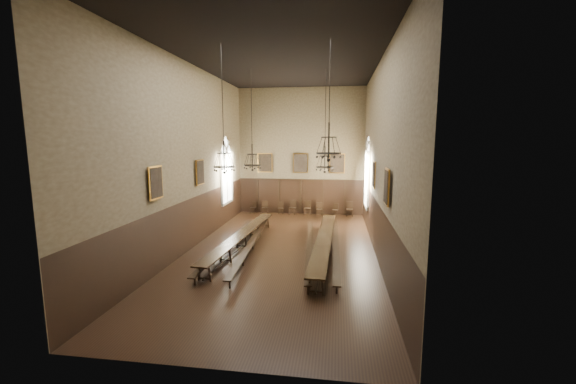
% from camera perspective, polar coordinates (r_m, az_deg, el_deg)
% --- Properties ---
extents(floor, '(9.00, 18.00, 0.02)m').
position_cam_1_polar(floor, '(17.35, -1.12, -9.58)').
color(floor, black).
rests_on(floor, ground).
extents(ceiling, '(9.00, 18.00, 0.02)m').
position_cam_1_polar(ceiling, '(16.89, -1.21, 20.93)').
color(ceiling, black).
rests_on(ceiling, ground).
extents(wall_back, '(9.00, 0.02, 9.00)m').
position_cam_1_polar(wall_back, '(25.44, 2.08, 6.51)').
color(wall_back, '#776749').
rests_on(wall_back, ground).
extents(wall_front, '(9.00, 0.02, 9.00)m').
position_cam_1_polar(wall_front, '(7.78, -11.78, 1.95)').
color(wall_front, '#776749').
rests_on(wall_front, ground).
extents(wall_left, '(0.02, 18.00, 9.00)m').
position_cam_1_polar(wall_left, '(17.80, -15.72, 5.37)').
color(wall_left, '#776749').
rests_on(wall_left, ground).
extents(wall_right, '(0.02, 18.00, 9.00)m').
position_cam_1_polar(wall_right, '(16.42, 14.64, 5.18)').
color(wall_right, '#776749').
rests_on(wall_right, ground).
extents(wainscot_panelling, '(9.00, 18.00, 2.50)m').
position_cam_1_polar(wainscot_panelling, '(17.00, -1.13, -5.54)').
color(wainscot_panelling, black).
rests_on(wainscot_panelling, floor).
extents(table_left, '(1.29, 9.52, 0.74)m').
position_cam_1_polar(table_left, '(17.88, -7.48, -7.82)').
color(table_left, black).
rests_on(table_left, floor).
extents(table_right, '(0.95, 10.17, 0.79)m').
position_cam_1_polar(table_right, '(16.97, 5.87, -8.60)').
color(table_right, black).
rests_on(table_right, floor).
extents(bench_left_outer, '(0.42, 9.37, 0.42)m').
position_cam_1_polar(bench_left_outer, '(17.75, -9.59, -8.33)').
color(bench_left_outer, black).
rests_on(bench_left_outer, floor).
extents(bench_left_inner, '(0.90, 10.12, 0.46)m').
position_cam_1_polar(bench_left_inner, '(17.65, -5.72, -8.28)').
color(bench_left_inner, black).
rests_on(bench_left_inner, floor).
extents(bench_right_inner, '(0.91, 9.35, 0.42)m').
position_cam_1_polar(bench_right_inner, '(16.91, 3.49, -9.09)').
color(bench_right_inner, black).
rests_on(bench_right_inner, floor).
extents(bench_right_outer, '(0.45, 9.91, 0.45)m').
position_cam_1_polar(bench_right_outer, '(17.17, 7.70, -8.81)').
color(bench_right_outer, black).
rests_on(bench_right_outer, floor).
extents(chair_0, '(0.48, 0.48, 0.87)m').
position_cam_1_polar(chair_0, '(26.04, -5.64, -2.88)').
color(chair_0, black).
rests_on(chair_0, floor).
extents(chair_1, '(0.53, 0.53, 0.95)m').
position_cam_1_polar(chair_1, '(25.81, -3.69, -2.90)').
color(chair_1, black).
rests_on(chair_1, floor).
extents(chair_2, '(0.41, 0.41, 0.87)m').
position_cam_1_polar(chair_2, '(25.73, -1.19, -2.97)').
color(chair_2, black).
rests_on(chair_2, floor).
extents(chair_3, '(0.52, 0.52, 1.04)m').
position_cam_1_polar(chair_3, '(25.51, 0.74, -2.96)').
color(chair_3, black).
rests_on(chair_3, floor).
extents(chair_4, '(0.48, 0.48, 0.99)m').
position_cam_1_polar(chair_4, '(25.48, 3.17, -3.02)').
color(chair_4, black).
rests_on(chair_4, floor).
extents(chair_5, '(0.45, 0.45, 0.91)m').
position_cam_1_polar(chair_5, '(25.31, 5.08, -3.17)').
color(chair_5, black).
rests_on(chair_5, floor).
extents(chair_6, '(0.47, 0.47, 0.88)m').
position_cam_1_polar(chair_6, '(25.31, 7.61, -3.23)').
color(chair_6, black).
rests_on(chair_6, floor).
extents(chair_7, '(0.46, 0.46, 1.03)m').
position_cam_1_polar(chair_7, '(25.31, 9.93, -3.18)').
color(chair_7, black).
rests_on(chair_7, floor).
extents(chandelier_back_left, '(0.92, 0.92, 5.16)m').
position_cam_1_polar(chandelier_back_left, '(18.95, -5.81, 5.27)').
color(chandelier_back_left, black).
rests_on(chandelier_back_left, ceiling).
extents(chandelier_back_right, '(0.94, 0.94, 5.29)m').
position_cam_1_polar(chandelier_back_right, '(19.23, 5.96, 4.96)').
color(chandelier_back_right, black).
rests_on(chandelier_back_right, ceiling).
extents(chandelier_front_left, '(0.85, 0.85, 4.87)m').
position_cam_1_polar(chandelier_front_left, '(14.35, -10.31, 5.30)').
color(chandelier_front_left, black).
rests_on(chandelier_front_left, ceiling).
extents(chandelier_front_right, '(0.94, 0.94, 4.32)m').
position_cam_1_polar(chandelier_front_right, '(13.50, 6.60, 7.36)').
color(chandelier_front_right, black).
rests_on(chandelier_front_right, ceiling).
extents(portrait_back_0, '(1.10, 0.12, 1.40)m').
position_cam_1_polar(portrait_back_0, '(25.75, -3.74, 4.74)').
color(portrait_back_0, '#B2792A').
rests_on(portrait_back_0, wall_back).
extents(portrait_back_1, '(1.10, 0.12, 1.40)m').
position_cam_1_polar(portrait_back_1, '(25.35, 2.04, 4.69)').
color(portrait_back_1, '#B2792A').
rests_on(portrait_back_1, wall_back).
extents(portrait_back_2, '(1.10, 0.12, 1.40)m').
position_cam_1_polar(portrait_back_2, '(25.22, 7.95, 4.60)').
color(portrait_back_2, '#B2792A').
rests_on(portrait_back_2, wall_back).
extents(portrait_left_0, '(0.12, 1.00, 1.30)m').
position_cam_1_polar(portrait_left_0, '(18.72, -14.03, 3.12)').
color(portrait_left_0, '#B2792A').
rests_on(portrait_left_0, wall_left).
extents(portrait_left_1, '(0.12, 1.00, 1.30)m').
position_cam_1_polar(portrait_left_1, '(14.67, -20.59, 1.42)').
color(portrait_left_1, '#B2792A').
rests_on(portrait_left_1, wall_left).
extents(portrait_right_0, '(0.12, 1.00, 1.30)m').
position_cam_1_polar(portrait_right_0, '(17.45, 13.75, 2.76)').
color(portrait_right_0, '#B2792A').
rests_on(portrait_right_0, wall_right).
extents(portrait_right_1, '(0.12, 1.00, 1.30)m').
position_cam_1_polar(portrait_right_1, '(13.01, 15.68, 0.81)').
color(portrait_right_1, '#B2792A').
rests_on(portrait_right_1, wall_right).
extents(window_right, '(0.20, 2.20, 4.60)m').
position_cam_1_polar(window_right, '(21.95, 12.70, 3.13)').
color(window_right, white).
rests_on(window_right, wall_right).
extents(window_left, '(0.20, 2.20, 4.60)m').
position_cam_1_polar(window_left, '(22.98, -9.93, 3.44)').
color(window_left, white).
rests_on(window_left, wall_left).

